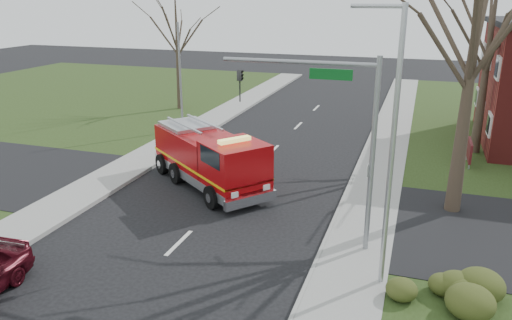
% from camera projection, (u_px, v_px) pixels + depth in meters
% --- Properties ---
extents(ground, '(120.00, 120.00, 0.00)m').
position_uv_depth(ground, '(179.00, 243.00, 18.12)').
color(ground, black).
rests_on(ground, ground).
extents(sidewalk_right, '(2.40, 80.00, 0.15)m').
position_uv_depth(sidewalk_right, '(350.00, 270.00, 16.23)').
color(sidewalk_right, gray).
rests_on(sidewalk_right, ground).
extents(sidewalk_left, '(2.40, 80.00, 0.15)m').
position_uv_depth(sidewalk_left, '(39.00, 218.00, 19.96)').
color(sidewalk_left, gray).
rests_on(sidewalk_left, ground).
extents(health_center_sign, '(0.12, 2.00, 1.40)m').
position_uv_depth(health_center_sign, '(469.00, 150.00, 25.93)').
color(health_center_sign, '#4C1116').
rests_on(health_center_sign, ground).
extents(hedge_corner, '(2.80, 2.00, 0.90)m').
position_uv_depth(hedge_corner, '(444.00, 288.00, 14.33)').
color(hedge_corner, '#2D3513').
rests_on(hedge_corner, lawn_right).
extents(bare_tree_near, '(6.00, 6.00, 12.00)m').
position_uv_depth(bare_tree_near, '(476.00, 28.00, 18.32)').
color(bare_tree_near, '#372920').
rests_on(bare_tree_near, ground).
extents(bare_tree_far, '(5.25, 5.25, 10.50)m').
position_uv_depth(bare_tree_far, '(491.00, 37.00, 26.26)').
color(bare_tree_far, '#372920').
rests_on(bare_tree_far, ground).
extents(bare_tree_left, '(4.50, 4.50, 9.00)m').
position_uv_depth(bare_tree_left, '(177.00, 37.00, 37.38)').
color(bare_tree_left, '#372920').
rests_on(bare_tree_left, ground).
extents(traffic_signal_mast, '(5.29, 0.18, 6.80)m').
position_uv_depth(traffic_signal_mast, '(335.00, 118.00, 16.42)').
color(traffic_signal_mast, gray).
rests_on(traffic_signal_mast, ground).
extents(streetlight_pole, '(1.48, 0.16, 8.40)m').
position_uv_depth(streetlight_pole, '(390.00, 145.00, 14.08)').
color(streetlight_pole, '#B7BABF').
rests_on(streetlight_pole, ground).
extents(utility_pole_far, '(0.14, 0.14, 7.00)m').
position_uv_depth(utility_pole_far, '(180.00, 79.00, 31.66)').
color(utility_pole_far, gray).
rests_on(utility_pole_far, ground).
extents(fire_engine, '(7.11, 6.31, 2.88)m').
position_uv_depth(fire_engine, '(210.00, 160.00, 23.13)').
color(fire_engine, '#98070A').
rests_on(fire_engine, ground).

